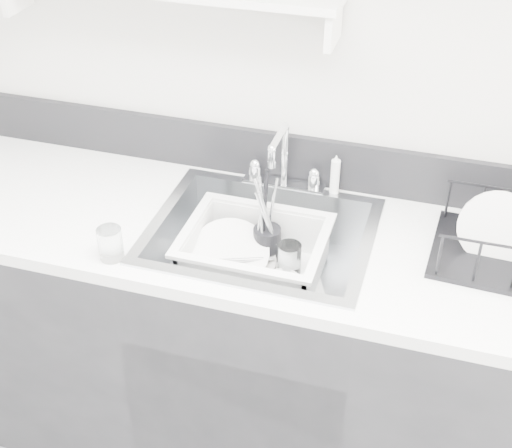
% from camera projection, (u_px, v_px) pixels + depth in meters
% --- Properties ---
extents(room_shell, '(3.50, 3.00, 2.60)m').
position_uv_depth(room_shell, '(97.00, 110.00, 0.98)').
color(room_shell, silver).
rests_on(room_shell, ground).
extents(counter_run, '(3.20, 0.62, 0.92)m').
position_uv_depth(counter_run, '(260.00, 346.00, 2.32)').
color(counter_run, black).
rests_on(counter_run, ground).
extents(backsplash, '(3.20, 0.02, 0.16)m').
position_uv_depth(backsplash, '(288.00, 158.00, 2.24)').
color(backsplash, black).
rests_on(backsplash, counter_run).
extents(sink, '(0.64, 0.52, 0.20)m').
position_uv_depth(sink, '(261.00, 256.00, 2.10)').
color(sink, silver).
rests_on(sink, counter_run).
extents(faucet, '(0.26, 0.18, 0.23)m').
position_uv_depth(faucet, '(284.00, 171.00, 2.21)').
color(faucet, silver).
rests_on(faucet, counter_run).
extents(side_sprayer, '(0.03, 0.03, 0.14)m').
position_uv_depth(side_sprayer, '(335.00, 175.00, 2.17)').
color(side_sprayer, silver).
rests_on(side_sprayer, counter_run).
extents(wash_tub, '(0.51, 0.47, 0.16)m').
position_uv_depth(wash_tub, '(254.00, 256.00, 2.10)').
color(wash_tub, silver).
rests_on(wash_tub, sink).
extents(plate_stack, '(0.28, 0.28, 0.11)m').
position_uv_depth(plate_stack, '(234.00, 260.00, 2.14)').
color(plate_stack, white).
rests_on(plate_stack, wash_tub).
extents(utensil_cup, '(0.08, 0.08, 0.28)m').
position_uv_depth(utensil_cup, '(267.00, 241.00, 2.17)').
color(utensil_cup, black).
rests_on(utensil_cup, wash_tub).
extents(ladle, '(0.22, 0.25, 0.07)m').
position_uv_depth(ladle, '(233.00, 259.00, 2.13)').
color(ladle, silver).
rests_on(ladle, wash_tub).
extents(tumbler_in_tub, '(0.09, 0.09, 0.10)m').
position_uv_depth(tumbler_in_tub, '(289.00, 259.00, 2.11)').
color(tumbler_in_tub, white).
rests_on(tumbler_in_tub, wash_tub).
extents(tumbler_counter, '(0.08, 0.08, 0.09)m').
position_uv_depth(tumbler_counter, '(110.00, 244.00, 1.92)').
color(tumbler_counter, white).
rests_on(tumbler_counter, counter_run).
extents(bowl_small, '(0.11, 0.11, 0.03)m').
position_uv_depth(bowl_small, '(282.00, 285.00, 2.07)').
color(bowl_small, white).
rests_on(bowl_small, wash_tub).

